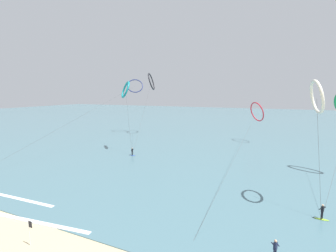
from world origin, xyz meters
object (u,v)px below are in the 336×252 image
Objects in this scene: surfer_amber at (275,251)px; kite_crimson at (257,112)px; kite_ivory at (317,97)px; kite_navy at (135,86)px; beach_flag at (30,229)px; kite_charcoal at (151,82)px; surfer_lime at (322,213)px; surfer_cobalt at (132,152)px; kite_teal at (126,90)px.

surfer_amber is 0.03× the size of kite_crimson.
surfer_amber is 16.69m from kite_ivory.
beach_flag is (22.24, -53.91, -14.08)m from kite_navy.
kite_charcoal is 33.02m from kite_crimson.
surfer_lime and surfer_cobalt have the same top height.
surfer_lime and surfer_amber have the same top height.
kite_charcoal is at bearing 40.08° from kite_ivory.
surfer_amber is (-4.68, -8.51, 0.00)m from surfer_lime.
kite_navy reaches higher than beach_flag.
kite_teal is at bearing 94.03° from surfer_lime.
beach_flag is (11.29, -32.13, -12.54)m from kite_teal.
kite_ivory reaches higher than surfer_amber.
kite_navy is 21.06× the size of beach_flag.
kite_charcoal reaches higher than surfer_lime.
kite_ivory is 37.62m from kite_teal.
kite_charcoal is at bearing -31.01° from kite_navy.
surfer_cobalt is 31.02m from kite_charcoal.
surfer_cobalt is at bearing 62.74° from kite_ivory.
surfer_cobalt is 0.11× the size of kite_teal.
kite_teal is at bearing -95.21° from kite_navy.
beach_flag is at bearing -167.11° from surfer_cobalt.
kite_navy is at bearing 74.69° from kite_charcoal.
kite_ivory is at bearing 36.92° from beach_flag.
kite_teal reaches higher than surfer_cobalt.
kite_teal is (-26.97, -21.83, 5.74)m from kite_crimson.
surfer_amber is 0.11× the size of kite_teal.
surfer_cobalt is (-27.55, 22.18, 0.00)m from surfer_amber.
kite_teal is 36.29m from beach_flag.
beach_flag is (7.80, -28.90, 0.79)m from surfer_cobalt.
beach_flag is at bearing 119.64° from kite_ivory.
beach_flag is at bearing 151.29° from surfer_lime.
surfer_lime is 58.45m from kite_charcoal.
kite_crimson is 38.61m from kite_navy.
surfer_cobalt is at bearing 98.60° from kite_crimson.
kite_ivory is 37.48m from kite_crimson.
beach_flag is at bearing -27.46° from kite_teal.
kite_navy reaches higher than surfer_lime.
kite_teal is 24.43m from kite_navy.
surfer_lime is 62.41m from kite_navy.
kite_navy is at bearing 51.80° from kite_crimson.
kite_charcoal reaches higher than kite_navy.
surfer_lime is 40.42m from kite_crimson.
kite_crimson reaches higher than surfer_lime.
kite_crimson is at bearing -45.36° from surfer_cobalt.
kite_crimson is 3.16× the size of kite_teal.
beach_flag is (-24.43, -15.23, 0.79)m from surfer_lime.
kite_charcoal reaches higher than surfer_cobalt.
kite_charcoal is 0.55× the size of kite_crimson.
kite_ivory is at bearing -112.20° from surfer_cobalt.
kite_teal is at bearing 59.93° from kite_ivory.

